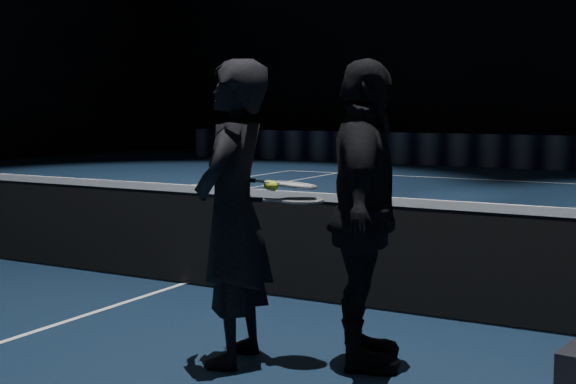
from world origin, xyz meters
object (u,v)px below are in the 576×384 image
player_b (364,215)px  racket_lower (302,200)px  player_a (233,213)px  tennis_balls (272,183)px  racket_upper (295,185)px

player_b → racket_lower: player_b is taller
player_a → tennis_balls: 0.32m
player_b → tennis_balls: (-0.55, -0.23, 0.20)m
racket_lower → racket_upper: 0.12m
player_a → tennis_balls: player_a is taller
player_a → racket_lower: bearing=100.3°
player_b → tennis_balls: 0.63m
player_a → player_b: same height
racket_lower → racket_upper: racket_upper is taller
racket_upper → tennis_balls: size_ratio=5.67×
racket_lower → tennis_balls: tennis_balls is taller
tennis_balls → racket_upper: bearing=36.6°
player_b → racket_upper: 0.49m
player_a → racket_upper: (0.35, 0.19, 0.18)m
player_b → racket_upper: bearing=85.8°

